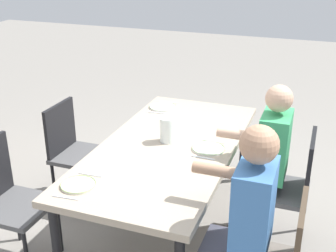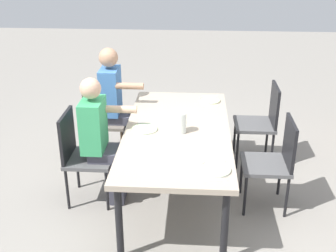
# 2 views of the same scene
# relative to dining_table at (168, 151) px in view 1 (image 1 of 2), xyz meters

# --- Properties ---
(ground_plane) EXTENTS (16.00, 16.00, 0.00)m
(ground_plane) POSITION_rel_dining_table_xyz_m (0.00, 0.00, -0.67)
(ground_plane) COLOR gray
(dining_table) EXTENTS (2.05, 0.99, 0.73)m
(dining_table) POSITION_rel_dining_table_xyz_m (0.00, 0.00, 0.00)
(dining_table) COLOR tan
(dining_table) RESTS_ON ground
(chair_west_north) EXTENTS (0.44, 0.44, 0.92)m
(chair_west_north) POSITION_rel_dining_table_xyz_m (-0.78, 0.92, -0.14)
(chair_west_north) COLOR #4F4F50
(chair_west_north) RESTS_ON ground
(chair_mid_north) EXTENTS (0.44, 0.44, 0.89)m
(chair_mid_north) POSITION_rel_dining_table_xyz_m (0.11, 0.92, -0.16)
(chair_mid_north) COLOR #4F4F50
(chair_mid_north) RESTS_ON ground
(chair_mid_south) EXTENTS (0.44, 0.44, 0.91)m
(chair_mid_south) POSITION_rel_dining_table_xyz_m (0.11, -0.92, -0.15)
(chair_mid_south) COLOR #4F4F50
(chair_mid_south) RESTS_ON ground
(diner_woman_green) EXTENTS (0.35, 0.49, 1.31)m
(diner_woman_green) POSITION_rel_dining_table_xyz_m (-0.77, -0.72, 0.03)
(diner_woman_green) COLOR #3F3F4C
(diner_woman_green) RESTS_ON ground
(diner_man_white) EXTENTS (0.35, 0.49, 1.26)m
(diner_man_white) POSITION_rel_dining_table_xyz_m (0.10, -0.71, -0.00)
(diner_man_white) COLOR #3F3F4C
(diner_man_white) RESTS_ON ground
(plate_0) EXTENTS (0.23, 0.23, 0.02)m
(plate_0) POSITION_rel_dining_table_xyz_m (-0.77, 0.32, 0.07)
(plate_0) COLOR silver
(plate_0) RESTS_ON dining_table
(fork_0) EXTENTS (0.03, 0.17, 0.01)m
(fork_0) POSITION_rel_dining_table_xyz_m (-0.92, 0.32, 0.06)
(fork_0) COLOR silver
(fork_0) RESTS_ON dining_table
(spoon_0) EXTENTS (0.02, 0.17, 0.01)m
(spoon_0) POSITION_rel_dining_table_xyz_m (-0.62, 0.32, 0.06)
(spoon_0) COLOR silver
(spoon_0) RESTS_ON dining_table
(plate_1) EXTENTS (0.25, 0.25, 0.02)m
(plate_1) POSITION_rel_dining_table_xyz_m (0.03, -0.31, 0.07)
(plate_1) COLOR white
(plate_1) RESTS_ON dining_table
(fork_1) EXTENTS (0.02, 0.17, 0.01)m
(fork_1) POSITION_rel_dining_table_xyz_m (-0.12, -0.31, 0.06)
(fork_1) COLOR silver
(fork_1) RESTS_ON dining_table
(spoon_1) EXTENTS (0.02, 0.17, 0.01)m
(spoon_1) POSITION_rel_dining_table_xyz_m (0.18, -0.31, 0.06)
(spoon_1) COLOR silver
(spoon_1) RESTS_ON dining_table
(plate_2) EXTENTS (0.25, 0.25, 0.02)m
(plate_2) POSITION_rel_dining_table_xyz_m (0.74, 0.33, 0.07)
(plate_2) COLOR white
(plate_2) RESTS_ON dining_table
(fork_2) EXTENTS (0.03, 0.17, 0.01)m
(fork_2) POSITION_rel_dining_table_xyz_m (0.59, 0.33, 0.06)
(fork_2) COLOR silver
(fork_2) RESTS_ON dining_table
(spoon_2) EXTENTS (0.03, 0.17, 0.01)m
(spoon_2) POSITION_rel_dining_table_xyz_m (0.89, 0.33, 0.06)
(spoon_2) COLOR silver
(spoon_2) RESTS_ON dining_table
(water_pitcher) EXTENTS (0.11, 0.11, 0.20)m
(water_pitcher) POSITION_rel_dining_table_xyz_m (0.05, 0.03, 0.14)
(water_pitcher) COLOR white
(water_pitcher) RESTS_ON dining_table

